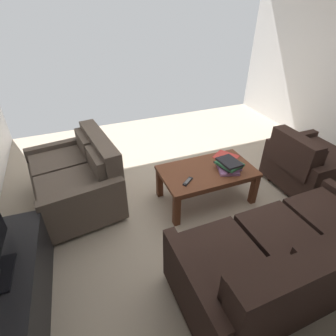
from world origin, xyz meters
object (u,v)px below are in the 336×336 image
sofa_main (290,260)px  book_stack (229,165)px  armchair_side (307,164)px  loose_magazine (226,157)px  tv_stand (10,296)px  coffee_table (207,175)px  loveseat_near (79,177)px  tv_remote (188,181)px

sofa_main → book_stack: (-0.18, -1.22, 0.13)m
armchair_side → loose_magazine: bearing=-23.1°
sofa_main → tv_stand: 2.20m
armchair_side → loose_magazine: (0.95, -0.41, 0.10)m
armchair_side → book_stack: armchair_side is taller
sofa_main → coffee_table: 1.30m
sofa_main → armchair_side: (-1.26, -1.06, -0.02)m
sofa_main → coffee_table: (0.05, -1.30, 0.00)m
coffee_table → book_stack: 0.27m
armchair_side → loose_magazine: armchair_side is taller
coffee_table → loose_magazine: (-0.36, -0.17, 0.07)m
coffee_table → armchair_side: size_ratio=1.29×
loveseat_near → tv_remote: bearing=149.1°
sofa_main → loveseat_near: sofa_main is taller
tv_stand → armchair_side: 3.41m
tv_stand → coffee_table: bearing=-160.8°
coffee_table → loose_magazine: size_ratio=4.03×
tv_stand → loose_magazine: bearing=-159.8°
loveseat_near → sofa_main: bearing=128.8°
loveseat_near → loose_magazine: size_ratio=4.90×
loveseat_near → armchair_side: bearing=164.4°
armchair_side → book_stack: 1.10m
sofa_main → tv_remote: 1.23m
tv_stand → tv_remote: size_ratio=8.54×
sofa_main → loveseat_near: size_ratio=1.38×
sofa_main → armchair_side: sofa_main is taller
coffee_table → loose_magazine: 0.40m
tv_stand → tv_remote: tv_stand is taller
tv_remote → book_stack: bearing=-174.9°
loveseat_near → coffee_table: 1.51m
sofa_main → loose_magazine: (-0.31, -1.47, 0.07)m
sofa_main → book_stack: 1.23m
tv_stand → loose_magazine: tv_stand is taller
sofa_main → coffee_table: sofa_main is taller
armchair_side → book_stack: size_ratio=2.64×
coffee_table → tv_stand: (2.07, 0.72, -0.12)m
coffee_table → book_stack: bearing=159.8°
tv_stand → sofa_main: bearing=164.7°
book_stack → sofa_main: bearing=81.8°
sofa_main → armchair_side: bearing=-139.7°
loveseat_near → tv_remote: 1.29m
sofa_main → loose_magazine: size_ratio=6.75×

